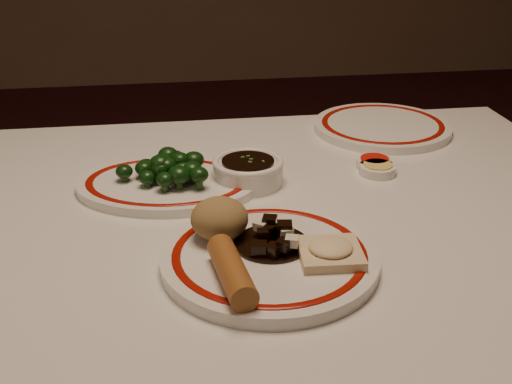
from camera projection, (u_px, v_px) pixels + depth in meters
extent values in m
cube|color=white|center=(256.00, 224.00, 0.99)|extent=(1.20, 0.90, 0.04)
cylinder|color=black|center=(451.00, 270.00, 1.57)|extent=(0.06, 0.06, 0.71)
cylinder|color=white|center=(269.00, 259.00, 0.84)|extent=(0.35, 0.35, 0.02)
torus|color=maroon|center=(269.00, 253.00, 0.84)|extent=(0.30, 0.30, 0.00)
ellipsoid|color=#987847|center=(220.00, 219.00, 0.86)|extent=(0.08, 0.08, 0.06)
cylinder|color=#9A5C25|center=(232.00, 271.00, 0.76)|extent=(0.05, 0.13, 0.03)
cube|color=beige|center=(330.00, 253.00, 0.82)|extent=(0.08, 0.08, 0.01)
ellipsoid|color=beige|center=(331.00, 247.00, 0.82)|extent=(0.06, 0.06, 0.02)
cylinder|color=black|center=(271.00, 243.00, 0.85)|extent=(0.10, 0.10, 0.00)
cube|color=black|center=(259.00, 250.00, 0.82)|extent=(0.02, 0.02, 0.02)
cube|color=black|center=(273.00, 251.00, 0.82)|extent=(0.02, 0.02, 0.02)
cube|color=black|center=(289.00, 246.00, 0.83)|extent=(0.02, 0.02, 0.02)
cube|color=black|center=(284.00, 234.00, 0.86)|extent=(0.02, 0.02, 0.02)
cube|color=black|center=(285.00, 229.00, 0.85)|extent=(0.02, 0.02, 0.02)
cube|color=black|center=(270.00, 231.00, 0.86)|extent=(0.03, 0.03, 0.02)
cube|color=black|center=(287.00, 240.00, 0.85)|extent=(0.02, 0.02, 0.01)
cube|color=black|center=(263.00, 235.00, 0.84)|extent=(0.02, 0.02, 0.02)
cube|color=black|center=(284.00, 245.00, 0.82)|extent=(0.02, 0.02, 0.01)
cube|color=black|center=(270.00, 223.00, 0.87)|extent=(0.02, 0.02, 0.02)
cube|color=beige|center=(292.00, 241.00, 0.82)|extent=(0.02, 0.02, 0.01)
cube|color=beige|center=(261.00, 226.00, 0.86)|extent=(0.02, 0.02, 0.01)
cube|color=beige|center=(286.00, 232.00, 0.85)|extent=(0.02, 0.02, 0.01)
torus|color=maroon|center=(167.00, 181.00, 1.05)|extent=(0.30, 0.30, 0.00)
cylinder|color=#23471C|center=(172.00, 175.00, 1.06)|extent=(0.01, 0.01, 0.01)
ellipsoid|color=black|center=(171.00, 168.00, 1.05)|extent=(0.03, 0.03, 0.02)
cylinder|color=#23471C|center=(179.00, 185.00, 1.02)|extent=(0.01, 0.01, 0.01)
ellipsoid|color=black|center=(179.00, 175.00, 1.01)|extent=(0.04, 0.04, 0.03)
cylinder|color=#23471C|center=(189.00, 171.00, 1.07)|extent=(0.01, 0.01, 0.01)
ellipsoid|color=black|center=(189.00, 163.00, 1.06)|extent=(0.03, 0.03, 0.02)
cylinder|color=#23471C|center=(174.00, 168.00, 1.08)|extent=(0.01, 0.01, 0.01)
ellipsoid|color=black|center=(173.00, 160.00, 1.08)|extent=(0.03, 0.03, 0.02)
cylinder|color=#23471C|center=(177.00, 166.00, 1.09)|extent=(0.01, 0.01, 0.02)
ellipsoid|color=black|center=(177.00, 157.00, 1.08)|extent=(0.03, 0.03, 0.02)
cylinder|color=#23471C|center=(145.00, 176.00, 1.06)|extent=(0.01, 0.01, 0.01)
ellipsoid|color=black|center=(144.00, 168.00, 1.05)|extent=(0.03, 0.03, 0.02)
cylinder|color=#23471C|center=(162.00, 179.00, 1.04)|extent=(0.01, 0.01, 0.01)
ellipsoid|color=black|center=(161.00, 168.00, 1.03)|extent=(0.04, 0.04, 0.03)
cylinder|color=#23471C|center=(165.00, 188.00, 1.01)|extent=(0.01, 0.01, 0.01)
ellipsoid|color=black|center=(165.00, 179.00, 1.01)|extent=(0.03, 0.03, 0.02)
cylinder|color=#23471C|center=(194.00, 170.00, 1.08)|extent=(0.01, 0.01, 0.01)
ellipsoid|color=black|center=(194.00, 160.00, 1.07)|extent=(0.04, 0.04, 0.03)
cylinder|color=#23471C|center=(183.00, 179.00, 1.05)|extent=(0.01, 0.01, 0.01)
ellipsoid|color=black|center=(183.00, 170.00, 1.04)|extent=(0.04, 0.04, 0.03)
cylinder|color=#23471C|center=(157.00, 177.00, 1.05)|extent=(0.01, 0.01, 0.01)
ellipsoid|color=black|center=(157.00, 169.00, 1.05)|extent=(0.03, 0.03, 0.02)
cylinder|color=#23471C|center=(179.00, 173.00, 1.06)|extent=(0.01, 0.01, 0.01)
ellipsoid|color=black|center=(178.00, 164.00, 1.06)|extent=(0.03, 0.03, 0.03)
cylinder|color=#23471C|center=(171.00, 173.00, 1.07)|extent=(0.01, 0.01, 0.01)
ellipsoid|color=black|center=(171.00, 164.00, 1.06)|extent=(0.04, 0.04, 0.03)
cylinder|color=#23471C|center=(148.00, 184.00, 1.03)|extent=(0.01, 0.01, 0.01)
ellipsoid|color=black|center=(147.00, 177.00, 1.02)|extent=(0.03, 0.03, 0.02)
cylinder|color=#23471C|center=(125.00, 179.00, 1.05)|extent=(0.01, 0.01, 0.01)
ellipsoid|color=black|center=(124.00, 171.00, 1.04)|extent=(0.03, 0.03, 0.02)
cylinder|color=#23471C|center=(167.00, 172.00, 1.07)|extent=(0.01, 0.01, 0.01)
ellipsoid|color=black|center=(166.00, 165.00, 1.06)|extent=(0.03, 0.03, 0.02)
cylinder|color=#23471C|center=(192.00, 179.00, 1.04)|extent=(0.01, 0.01, 0.01)
ellipsoid|color=black|center=(192.00, 170.00, 1.03)|extent=(0.03, 0.03, 0.03)
cylinder|color=#23471C|center=(147.00, 173.00, 1.07)|extent=(0.01, 0.01, 0.01)
ellipsoid|color=black|center=(146.00, 166.00, 1.06)|extent=(0.03, 0.03, 0.02)
cylinder|color=#23471C|center=(199.00, 184.00, 1.02)|extent=(0.01, 0.01, 0.02)
ellipsoid|color=black|center=(199.00, 175.00, 1.01)|extent=(0.03, 0.03, 0.02)
ellipsoid|color=black|center=(168.00, 160.00, 1.05)|extent=(0.02, 0.02, 0.02)
ellipsoid|color=black|center=(164.00, 161.00, 1.05)|extent=(0.03, 0.03, 0.03)
ellipsoid|color=black|center=(160.00, 163.00, 1.03)|extent=(0.04, 0.04, 0.03)
ellipsoid|color=black|center=(168.00, 155.00, 1.06)|extent=(0.03, 0.03, 0.03)
ellipsoid|color=black|center=(166.00, 165.00, 1.04)|extent=(0.03, 0.03, 0.03)
ellipsoid|color=black|center=(180.00, 160.00, 1.04)|extent=(0.03, 0.03, 0.02)
cylinder|color=white|center=(248.00, 173.00, 1.07)|extent=(0.12, 0.12, 0.04)
cylinder|color=black|center=(248.00, 161.00, 1.06)|extent=(0.09, 0.09, 0.00)
cylinder|color=white|center=(374.00, 164.00, 1.14)|extent=(0.06, 0.06, 0.02)
cylinder|color=red|center=(375.00, 159.00, 1.13)|extent=(0.05, 0.05, 0.00)
cylinder|color=white|center=(377.00, 170.00, 1.11)|extent=(0.06, 0.06, 0.02)
cylinder|color=#ECD361|center=(378.00, 165.00, 1.11)|extent=(0.05, 0.05, 0.00)
cylinder|color=white|center=(382.00, 127.00, 1.31)|extent=(0.34, 0.34, 0.02)
torus|color=maroon|center=(383.00, 123.00, 1.31)|extent=(0.30, 0.30, 0.00)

